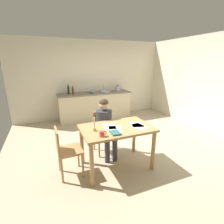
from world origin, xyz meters
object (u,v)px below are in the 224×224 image
Objects in this scene: bottle_vinegar at (73,91)px; person_seated at (105,124)px; coffee_mug at (102,134)px; stovetop_kettle at (118,88)px; chair_at_table at (103,130)px; bottle_oil at (68,90)px; wine_glass_back_left at (89,89)px; mixing_bowl at (91,92)px; sink_unit at (105,91)px; wine_glass_near_sink at (95,89)px; candlestick at (94,127)px; book_magazine at (115,133)px; dining_table at (117,134)px; wine_glass_by_kettle at (92,89)px; chair_side_empty at (66,150)px.

person_seated is at bearing -84.03° from bottle_vinegar.
coffee_mug is 0.54× the size of stovetop_kettle.
chair_at_table is 7.41× the size of coffee_mug.
bottle_oil is 0.69m from wine_glass_back_left.
mixing_bowl is (0.37, 2.32, 0.26)m from person_seated.
sink_unit is at bearing 69.01° from chair_at_table.
wine_glass_near_sink is at bearing 47.02° from mixing_bowl.
candlestick is at bearing -126.55° from person_seated.
dining_table is at bearing 64.17° from book_magazine.
bottle_vinegar reaches higher than wine_glass_by_kettle.
wine_glass_back_left is at bearing 67.98° from chair_side_empty.
wine_glass_by_kettle is at bearing 180.00° from wine_glass_near_sink.
bottle_vinegar is 1.24× the size of stovetop_kettle.
person_seated reaches higher than dining_table.
book_magazine is 1.30× the size of wine_glass_back_left.
chair_side_empty is (-0.85, -0.42, -0.19)m from person_seated.
book_magazine is at bearing -98.58° from mixing_bowl.
wine_glass_back_left is at bearing 171.47° from stovetop_kettle.
candlestick is 1.51× the size of wine_glass_near_sink.
chair_side_empty is at bearing -113.99° from mixing_bowl.
sink_unit reaches higher than dining_table.
coffee_mug reaches higher than chair_at_table.
book_magazine is at bearing -85.28° from bottle_oil.
sink_unit is 2.34× the size of wine_glass_near_sink.
wine_glass_back_left is (0.33, 2.50, 0.33)m from person_seated.
chair_side_empty is 4.76× the size of mixing_bowl.
bottle_vinegar is at bearing -49.10° from bottle_oil.
candlestick is 2.94m from bottle_oil.
person_seated reaches higher than chair_at_table.
sink_unit is 0.55m from wine_glass_back_left.
candlestick is (0.48, -0.09, 0.36)m from chair_side_empty.
chair_at_table is 2.42× the size of sink_unit.
coffee_mug is at bearing -102.68° from mixing_bowl.
chair_at_table is 2.38m from bottle_oil.
chair_side_empty is at bearing -112.02° from wine_glass_back_left.
mixing_bowl is 0.26m from wine_glass_near_sink.
bottle_oil reaches higher than stovetop_kettle.
chair_at_table is 0.24m from person_seated.
bottle_oil is at bearing 97.59° from dining_table.
bottle_vinegar is (0.13, 2.80, 0.16)m from candlestick.
wine_glass_by_kettle is at bearing 5.02° from bottle_oil.
coffee_mug is 0.39× the size of bottle_oil.
person_seated reaches higher than book_magazine.
sink_unit is at bearing 58.49° from chair_side_empty.
bottle_vinegar is at bearing 77.29° from chair_side_empty.
book_magazine is 0.91× the size of stovetop_kettle.
chair_side_empty is 7.45× the size of coffee_mug.
dining_table is 3.06m from wine_glass_near_sink.
bottle_vinegar reaches higher than candlestick.
bottle_vinegar is 1.77× the size of wine_glass_near_sink.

